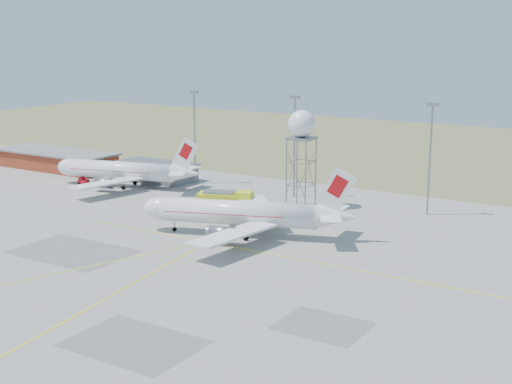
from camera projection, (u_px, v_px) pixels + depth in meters
The scene contains 12 objects.
ground at pixel (99, 310), 85.61m from camera, with size 400.00×400.00×0.00m, color #979792.
grass_strip at pixel (452, 151), 201.37m from camera, with size 400.00×120.00×0.03m, color olive.
building_orange at pixel (55, 160), 175.33m from camera, with size 33.00×12.00×4.30m.
building_grey at pixel (155, 171), 161.46m from camera, with size 19.00×10.00×3.90m.
mast_a at pixel (195, 129), 155.74m from camera, with size 2.20×0.50×20.50m.
mast_b at pixel (294, 138), 142.76m from camera, with size 2.20×0.50×20.50m.
mast_c at pixel (430, 150), 128.23m from camera, with size 2.20×0.50×20.50m.
airliner_main at pixel (242, 214), 116.43m from camera, with size 34.60×32.60×12.09m.
airliner_far at pixel (123, 171), 153.79m from camera, with size 33.44×31.84×11.49m.
radar_tower at pixel (301, 153), 134.39m from camera, with size 5.14×5.14×18.60m.
fire_truck at pixel (227, 202), 132.15m from camera, with size 10.80×6.75×4.10m.
baggage_tug at pixel (84, 182), 156.52m from camera, with size 2.23×1.82×1.68m.
Camera 1 is at (58.81, -58.14, 32.38)m, focal length 50.00 mm.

